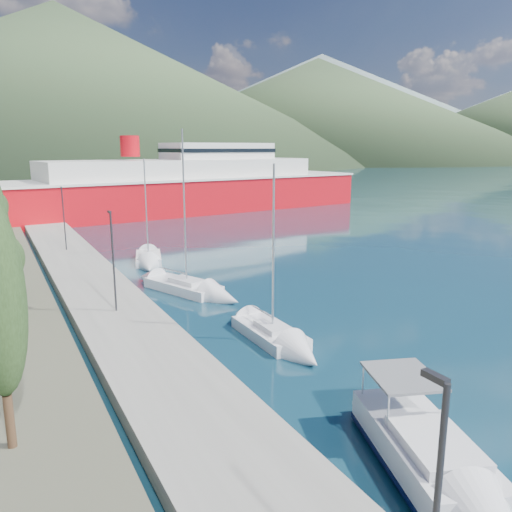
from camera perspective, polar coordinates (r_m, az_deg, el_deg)
ground at (r=135.55m, az=-21.84°, el=6.96°), size 1400.00×1400.00×0.00m
quay at (r=41.98m, az=-18.92°, el=-2.30°), size 5.00×88.00×0.80m
hills_far at (r=654.85m, az=-15.19°, el=17.72°), size 1480.00×900.00×180.00m
hills_near at (r=404.87m, az=-12.39°, el=17.48°), size 1010.00×520.00×115.00m
lamp_posts at (r=29.71m, az=-15.55°, el=-0.62°), size 0.15×46.04×6.06m
motor_cruiser at (r=17.53m, az=20.89°, el=-23.16°), size 5.40×9.26×3.29m
sailboat_near at (r=26.86m, az=3.47°, el=-10.05°), size 2.19×7.34×10.54m
sailboat_mid at (r=36.14m, az=-6.08°, el=-4.15°), size 5.38×9.04×12.67m
sailboat_far at (r=46.20m, az=-12.16°, el=-0.75°), size 4.10×7.44×10.42m
ferry at (r=84.48m, az=-8.07°, el=7.71°), size 66.44×21.76×12.96m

